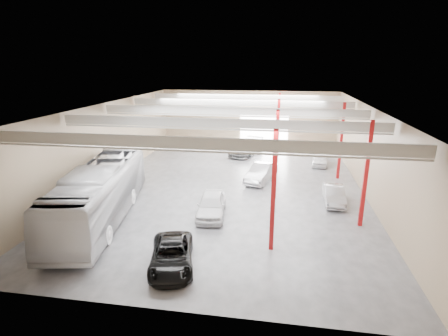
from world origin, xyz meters
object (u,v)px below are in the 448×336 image
(black_sedan, at_px, (172,255))
(car_right_near, at_px, (334,195))
(car_row_a, at_px, (211,205))
(coach_bus, at_px, (100,193))
(car_row_c, at_px, (246,147))
(car_right_far, at_px, (320,159))
(car_row_b, at_px, (261,173))

(black_sedan, relative_size, car_right_near, 1.16)
(black_sedan, relative_size, car_row_a, 1.01)
(coach_bus, bearing_deg, car_row_c, 57.21)
(car_row_a, bearing_deg, car_row_c, 82.13)
(coach_bus, bearing_deg, car_right_far, 34.77)
(car_row_b, bearing_deg, black_sedan, -87.84)
(car_row_b, height_order, car_row_c, car_row_c)
(car_row_b, relative_size, car_row_c, 0.81)
(coach_bus, relative_size, car_right_far, 3.48)
(coach_bus, distance_m, car_row_c, 20.78)
(coach_bus, distance_m, car_right_near, 17.02)
(black_sedan, height_order, car_right_far, car_right_far)
(black_sedan, xyz_separation_m, car_right_far, (9.58, 20.96, 0.01))
(car_row_b, relative_size, car_right_far, 1.23)
(car_row_a, xyz_separation_m, car_right_far, (8.78, 14.29, -0.13))
(car_right_near, relative_size, car_right_far, 1.05)
(car_row_a, height_order, car_row_b, car_row_a)
(car_right_near, bearing_deg, coach_bus, -159.74)
(black_sedan, height_order, car_row_b, car_row_b)
(coach_bus, distance_m, car_right_far, 22.73)
(coach_bus, relative_size, car_row_a, 2.90)
(coach_bus, height_order, car_row_b, coach_bus)
(car_right_far, bearing_deg, black_sedan, -107.68)
(car_right_far, bearing_deg, car_row_b, -125.73)
(car_row_a, xyz_separation_m, car_right_near, (8.78, 3.76, -0.13))
(coach_bus, xyz_separation_m, car_right_near, (16.06, 5.51, -1.22))
(car_row_c, bearing_deg, black_sedan, -75.32)
(car_row_c, bearing_deg, car_row_b, -58.14)
(black_sedan, xyz_separation_m, car_row_a, (0.79, 6.67, 0.14))
(coach_bus, relative_size, black_sedan, 2.87)
(black_sedan, height_order, car_right_near, car_right_near)
(car_row_c, relative_size, car_right_far, 1.52)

